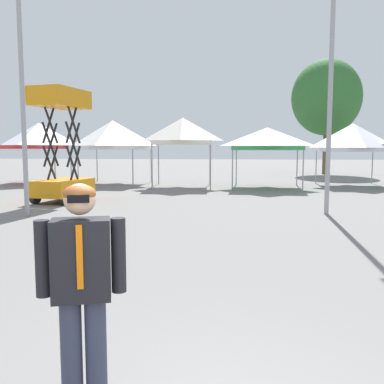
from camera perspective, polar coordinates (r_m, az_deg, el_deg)
name	(u,v)px	position (r m, az deg, el deg)	size (l,w,h in m)	color
canopy_tent_behind_left	(39,136)	(25.76, -19.97, 7.14)	(3.42, 3.42, 3.42)	#9E9EA3
canopy_tent_behind_right	(113,135)	(23.78, -10.65, 7.58)	(3.80, 3.80, 3.50)	#9E9EA3
canopy_tent_far_right	(183,131)	(21.73, -1.27, 8.21)	(3.17, 3.17, 3.54)	#9E9EA3
canopy_tent_left_of_center	(267,139)	(21.61, 10.15, 7.10)	(3.60, 3.60, 3.03)	#9E9EA3
canopy_tent_center	(353,137)	(23.89, 20.92, 6.90)	(3.29, 3.29, 3.29)	#9E9EA3
scissor_lift	(63,168)	(16.52, -17.09, 3.06)	(1.81, 2.52, 4.17)	black
person_foreground	(82,284)	(3.29, -14.65, -11.94)	(0.63, 0.35, 1.78)	#33384C
light_pole_near_lift	(21,64)	(13.69, -22.09, 15.76)	(0.36, 0.36, 7.78)	#9E9EA3
light_pole_opposite_side	(331,62)	(13.71, 18.31, 16.29)	(0.36, 0.36, 7.97)	#9E9EA3
tree_behind_tents_center	(326,98)	(34.06, 17.70, 12.07)	(5.16, 5.16, 8.62)	brown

